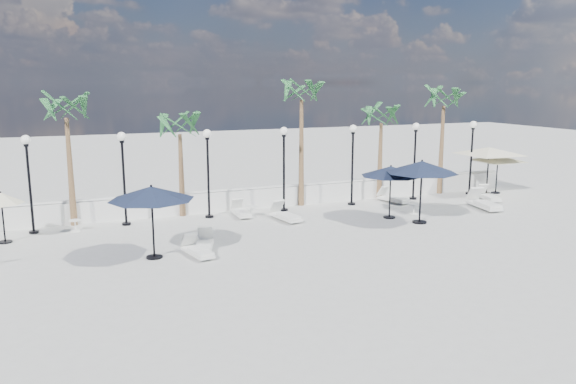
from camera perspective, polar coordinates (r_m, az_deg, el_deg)
name	(u,v)px	position (r m, az deg, el deg)	size (l,w,h in m)	color
ground	(351,249)	(20.04, 6.45, -5.78)	(100.00, 100.00, 0.00)	#A1A19C
balustrade	(276,197)	(26.56, -1.21, -0.49)	(26.00, 0.30, 1.01)	silver
lamppost_0	(28,170)	(23.61, -24.88, 2.02)	(0.36, 0.36, 3.84)	black
lamppost_1	(123,165)	(23.68, -16.40, 2.62)	(0.36, 0.36, 3.84)	black
lamppost_2	(208,161)	(24.26, -8.15, 3.15)	(0.36, 0.36, 3.84)	black
lamppost_3	(284,157)	(25.31, -0.42, 3.59)	(0.36, 0.36, 3.84)	black
lamppost_4	(353,153)	(26.78, 6.58, 3.93)	(0.36, 0.36, 3.84)	black
lamppost_5	(415,150)	(28.60, 12.78, 4.18)	(0.36, 0.36, 3.84)	black
lamppost_6	(472,147)	(30.72, 18.18, 4.36)	(0.36, 0.36, 3.84)	black
palm_0	(66,114)	(24.18, -21.61, 7.33)	(2.60, 2.60, 5.50)	brown
palm_1	(180,131)	(24.68, -10.94, 6.15)	(2.60, 2.60, 4.70)	brown
palm_2	(302,97)	(26.30, 1.39, 9.60)	(2.60, 2.60, 6.10)	brown
palm_3	(381,120)	(28.33, 9.46, 7.20)	(2.60, 2.60, 4.90)	brown
palm_4	(444,103)	(30.37, 15.55, 8.67)	(2.60, 2.60, 5.70)	brown
lounger_1	(197,250)	(19.34, -9.20, -5.84)	(0.88, 1.72, 0.62)	silver
lounger_2	(204,245)	(19.91, -8.51, -5.30)	(1.05, 1.79, 0.64)	silver
lounger_3	(285,215)	(23.91, -0.27, -2.36)	(0.90, 1.92, 0.69)	silver
lounger_4	(241,212)	(24.75, -4.81, -1.99)	(0.57, 1.67, 0.62)	silver
lounger_5	(393,198)	(27.98, 10.61, -0.60)	(1.01, 1.83, 0.65)	silver
lounger_6	(484,203)	(27.64, 19.28, -1.08)	(1.02, 2.21, 0.80)	silver
lounger_7	(488,196)	(29.69, 19.64, -0.40)	(0.95, 1.82, 0.65)	silver
side_table_0	(75,225)	(23.70, -20.80, -3.11)	(0.47, 0.47, 0.46)	silver
side_table_1	(251,211)	(24.41, -3.80, -1.90)	(0.55, 0.55, 0.53)	silver
side_table_2	(414,208)	(25.69, 12.68, -1.60)	(0.47, 0.47, 0.45)	silver
parasol_navy_left	(151,194)	(18.93, -13.71, -0.15)	(2.83, 2.83, 2.50)	black
parasol_navy_mid	(391,171)	(24.41, 10.40, 2.07)	(2.59, 2.59, 2.33)	black
parasol_navy_right	(422,167)	(23.75, 13.44, 2.46)	(2.99, 2.99, 2.68)	black
parasol_cream_sq_a	(489,148)	(31.07, 19.78, 4.27)	(5.41, 5.41, 2.66)	black
parasol_cream_sq_b	(498,155)	(31.53, 20.57, 3.50)	(4.37, 4.37, 2.19)	black
parasol_cream_small	(1,199)	(22.80, -27.13, -0.62)	(1.57, 1.57, 1.92)	black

